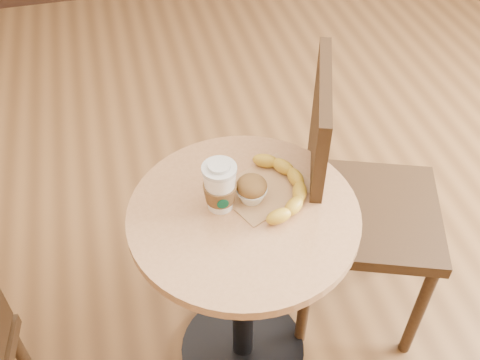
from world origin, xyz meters
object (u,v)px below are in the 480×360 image
at_px(muffin, 252,189).
at_px(banana, 283,185).
at_px(cafe_table, 243,266).
at_px(chair_right, 351,200).
at_px(coffee_cup, 220,188).

bearing_deg(muffin, banana, 6.66).
bearing_deg(banana, cafe_table, -147.10).
bearing_deg(chair_right, coffee_cup, 122.76).
bearing_deg(banana, coffee_cup, -164.38).
xyz_separation_m(chair_right, banana, (-0.27, -0.09, 0.22)).
distance_m(chair_right, banana, 0.36).
height_order(cafe_table, coffee_cup, coffee_cup).
height_order(cafe_table, chair_right, chair_right).
distance_m(cafe_table, muffin, 0.29).
bearing_deg(chair_right, muffin, 125.33).
height_order(chair_right, coffee_cup, chair_right).
bearing_deg(chair_right, cafe_table, 129.20).
distance_m(muffin, banana, 0.09).
bearing_deg(coffee_cup, muffin, 4.34).
bearing_deg(cafe_table, chair_right, 18.85).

